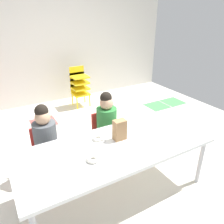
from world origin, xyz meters
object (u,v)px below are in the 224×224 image
object	(u,v)px
kid_chair_yellow_stack	(79,84)
donut_powdered_loose	(93,159)
paper_bag_brown	(120,130)
donut_powdered_on_plate	(98,138)
seated_child_middle_seat	(106,119)
craft_table	(115,149)
paper_plate_near_edge	(98,140)
paper_plate_center_table	(107,149)
seated_child_near_camera	(45,135)

from	to	relation	value
kid_chair_yellow_stack	donut_powdered_loose	distance (m)	2.75
paper_bag_brown	donut_powdered_on_plate	bearing A→B (deg)	155.31
donut_powdered_on_plate	seated_child_middle_seat	bearing A→B (deg)	52.08
seated_child_middle_seat	craft_table	bearing A→B (deg)	-111.07
paper_bag_brown	paper_plate_near_edge	bearing A→B (deg)	155.31
seated_child_middle_seat	paper_plate_center_table	size ratio (longest dim) A/B	5.10
seated_child_middle_seat	paper_plate_near_edge	bearing A→B (deg)	-127.92
craft_table	seated_child_near_camera	distance (m)	0.84
kid_chair_yellow_stack	paper_bag_brown	bearing A→B (deg)	-102.36
paper_bag_brown	paper_plate_near_edge	distance (m)	0.25
craft_table	donut_powdered_on_plate	distance (m)	0.23
kid_chair_yellow_stack	donut_powdered_on_plate	bearing A→B (deg)	-107.77
craft_table	paper_plate_near_edge	size ratio (longest dim) A/B	10.97
craft_table	seated_child_middle_seat	bearing A→B (deg)	68.93
donut_powdered_loose	paper_plate_near_edge	bearing A→B (deg)	56.36
paper_bag_brown	seated_child_near_camera	bearing A→B (deg)	139.58
seated_child_middle_seat	paper_plate_center_table	distance (m)	0.75
seated_child_middle_seat	donut_powdered_on_plate	distance (m)	0.58
paper_plate_near_edge	donut_powdered_on_plate	distance (m)	0.02
seated_child_middle_seat	donut_powdered_loose	distance (m)	0.92
seated_child_near_camera	kid_chair_yellow_stack	bearing A→B (deg)	57.50
paper_bag_brown	donut_powdered_on_plate	distance (m)	0.25
paper_plate_near_edge	donut_powdered_loose	size ratio (longest dim) A/B	1.47
seated_child_middle_seat	donut_powdered_loose	xyz separation A→B (m)	(-0.55, -0.74, 0.06)
craft_table	donut_powdered_loose	distance (m)	0.32
paper_plate_near_edge	paper_plate_center_table	xyz separation A→B (m)	(-0.00, -0.20, 0.00)
seated_child_near_camera	seated_child_middle_seat	size ratio (longest dim) A/B	1.00
seated_child_near_camera	donut_powdered_loose	size ratio (longest dim) A/B	7.47
paper_bag_brown	paper_plate_near_edge	world-z (taller)	paper_bag_brown
seated_child_near_camera	donut_powdered_on_plate	distance (m)	0.63
paper_bag_brown	craft_table	bearing A→B (deg)	-139.13
paper_plate_near_edge	seated_child_middle_seat	bearing A→B (deg)	52.08
paper_plate_near_edge	donut_powdered_loose	world-z (taller)	donut_powdered_loose
seated_child_middle_seat	paper_plate_near_edge	xyz separation A→B (m)	(-0.35, -0.45, 0.04)
paper_bag_brown	paper_plate_center_table	size ratio (longest dim) A/B	1.22
craft_table	donut_powdered_on_plate	world-z (taller)	donut_powdered_on_plate
craft_table	paper_plate_near_edge	bearing A→B (deg)	119.80
kid_chair_yellow_stack	paper_plate_center_table	distance (m)	2.60
seated_child_middle_seat	seated_child_near_camera	bearing A→B (deg)	180.00
seated_child_near_camera	paper_plate_center_table	bearing A→B (deg)	-56.68
craft_table	paper_bag_brown	bearing A→B (deg)	40.87
paper_plate_near_edge	donut_powdered_on_plate	world-z (taller)	donut_powdered_on_plate
seated_child_near_camera	paper_plate_center_table	xyz separation A→B (m)	(0.43, -0.66, 0.04)
seated_child_near_camera	paper_bag_brown	xyz separation A→B (m)	(0.65, -0.55, 0.15)
seated_child_middle_seat	paper_bag_brown	xyz separation A→B (m)	(-0.14, -0.55, 0.15)
paper_bag_brown	paper_plate_near_edge	xyz separation A→B (m)	(-0.21, 0.10, -0.11)
seated_child_near_camera	seated_child_middle_seat	distance (m)	0.79
seated_child_near_camera	donut_powdered_loose	bearing A→B (deg)	-71.88
craft_table	paper_plate_center_table	world-z (taller)	paper_plate_center_table
paper_plate_near_edge	seated_child_near_camera	bearing A→B (deg)	133.85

